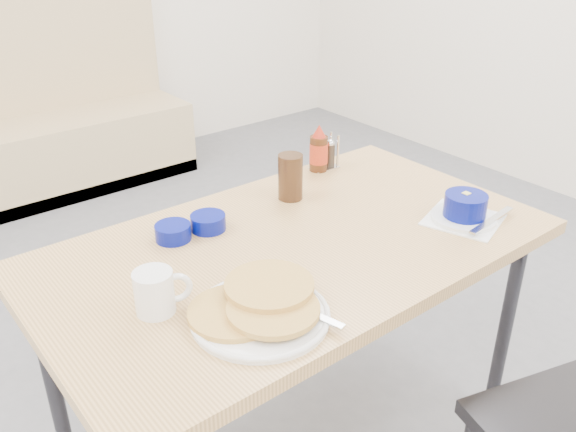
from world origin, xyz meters
TOP-DOWN VIEW (x-y plane):
  - booth_bench at (0.00, 2.78)m, footprint 1.90×0.56m
  - dining_table at (0.00, 0.25)m, footprint 1.40×0.80m
  - pancake_plate at (-0.28, 0.04)m, footprint 0.31×0.31m
  - coffee_mug at (-0.44, 0.20)m, footprint 0.13×0.09m
  - grits_setting at (0.47, 0.04)m, footprint 0.27×0.25m
  - creamer_bowl at (-0.25, 0.47)m, footprint 0.10×0.10m
  - butter_bowl at (-0.15, 0.46)m, footprint 0.10×0.10m
  - amber_tumbler at (0.16, 0.47)m, footprint 0.09×0.09m
  - condiment_caddy at (0.41, 0.59)m, footprint 0.10×0.06m
  - syrup_bottle at (0.38, 0.59)m, footprint 0.06×0.06m

SIDE VIEW (x-z plane):
  - booth_bench at x=0.00m, z-range -0.26..0.96m
  - dining_table at x=0.00m, z-range 0.32..1.08m
  - creamer_bowl at x=-0.25m, z-range 0.76..0.80m
  - butter_bowl at x=-0.15m, z-range 0.76..0.80m
  - pancake_plate at x=-0.28m, z-range 0.75..0.81m
  - grits_setting at x=0.47m, z-range 0.75..0.84m
  - condiment_caddy at x=0.41m, z-range 0.74..0.86m
  - coffee_mug at x=-0.44m, z-range 0.76..0.86m
  - syrup_bottle at x=0.38m, z-range 0.75..0.91m
  - amber_tumbler at x=0.16m, z-range 0.76..0.90m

